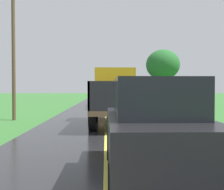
# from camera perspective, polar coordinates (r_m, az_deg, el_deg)

# --- Properties ---
(banana_truck_near) EXTENTS (2.38, 5.82, 2.80)m
(banana_truck_near) POSITION_cam_1_polar(r_m,az_deg,el_deg) (13.44, 0.75, -0.02)
(banana_truck_near) COLOR #2D2D30
(banana_truck_near) RESTS_ON road_surface
(banana_truck_far) EXTENTS (2.38, 5.81, 2.80)m
(banana_truck_far) POSITION_cam_1_polar(r_m,az_deg,el_deg) (25.43, -0.27, 0.69)
(banana_truck_far) COLOR #2D2D30
(banana_truck_far) RESTS_ON road_surface
(utility_pole_roadside) EXTENTS (1.80, 0.20, 7.71)m
(utility_pole_roadside) POSITION_cam_1_polar(r_m,az_deg,el_deg) (16.36, -20.26, 9.46)
(utility_pole_roadside) COLOR brown
(utility_pole_roadside) RESTS_ON ground
(roadside_tree_mid_right) EXTENTS (4.26, 4.26, 6.73)m
(roadside_tree_mid_right) POSITION_cam_1_polar(r_m,az_deg,el_deg) (34.71, 10.78, 6.35)
(roadside_tree_mid_right) COLOR #4C3823
(roadside_tree_mid_right) RESTS_ON ground
(following_car) EXTENTS (1.74, 4.10, 1.92)m
(following_car) POSITION_cam_1_polar(r_m,az_deg,el_deg) (5.24, 8.62, -6.74)
(following_car) COLOR black
(following_car) RESTS_ON road_surface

